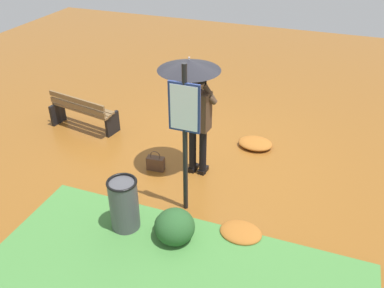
{
  "coord_description": "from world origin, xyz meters",
  "views": [
    {
      "loc": [
        -1.98,
        5.64,
        4.07
      ],
      "look_at": [
        -0.17,
        0.76,
        0.85
      ],
      "focal_mm": 37.98,
      "sensor_mm": 36.0,
      "label": 1
    }
  ],
  "objects_px": {
    "person_with_umbrella": "(193,88)",
    "info_sign_post": "(185,125)",
    "park_bench": "(82,111)",
    "trash_bin": "(124,205)",
    "handbag": "(156,163)"
  },
  "relations": [
    {
      "from": "info_sign_post",
      "to": "handbag",
      "type": "xyz_separation_m",
      "value": [
        0.85,
        -0.77,
        -1.32
      ]
    },
    {
      "from": "info_sign_post",
      "to": "trash_bin",
      "type": "distance_m",
      "value": 1.39
    },
    {
      "from": "person_with_umbrella",
      "to": "park_bench",
      "type": "relative_size",
      "value": 1.46
    },
    {
      "from": "person_with_umbrella",
      "to": "handbag",
      "type": "xyz_separation_m",
      "value": [
        0.62,
        0.16,
        -1.42
      ]
    },
    {
      "from": "trash_bin",
      "to": "info_sign_post",
      "type": "bearing_deg",
      "value": -131.86
    },
    {
      "from": "handbag",
      "to": "trash_bin",
      "type": "xyz_separation_m",
      "value": [
        -0.22,
        1.47,
        0.29
      ]
    },
    {
      "from": "info_sign_post",
      "to": "park_bench",
      "type": "relative_size",
      "value": 1.64
    },
    {
      "from": "handbag",
      "to": "trash_bin",
      "type": "distance_m",
      "value": 1.51
    },
    {
      "from": "info_sign_post",
      "to": "trash_bin",
      "type": "bearing_deg",
      "value": 48.14
    },
    {
      "from": "person_with_umbrella",
      "to": "trash_bin",
      "type": "bearing_deg",
      "value": 76.03
    },
    {
      "from": "handbag",
      "to": "park_bench",
      "type": "relative_size",
      "value": 0.26
    },
    {
      "from": "park_bench",
      "to": "info_sign_post",
      "type": "bearing_deg",
      "value": 150.94
    },
    {
      "from": "person_with_umbrella",
      "to": "trash_bin",
      "type": "xyz_separation_m",
      "value": [
        0.41,
        1.63,
        -1.13
      ]
    },
    {
      "from": "person_with_umbrella",
      "to": "info_sign_post",
      "type": "relative_size",
      "value": 0.89
    },
    {
      "from": "handbag",
      "to": "trash_bin",
      "type": "height_order",
      "value": "trash_bin"
    }
  ]
}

